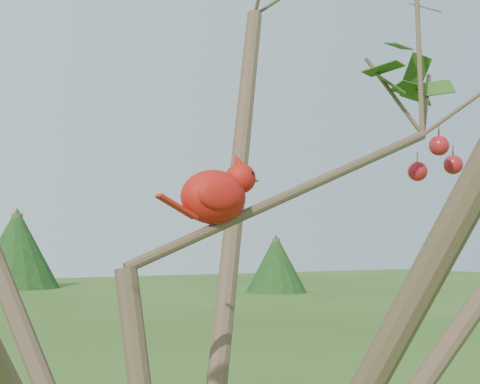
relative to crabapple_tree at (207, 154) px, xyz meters
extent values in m
sphere|color=#A7171E|center=(0.57, 0.07, 0.06)|extent=(0.04, 0.04, 0.04)
sphere|color=#A7171E|center=(0.64, 0.10, 0.03)|extent=(0.04, 0.04, 0.04)
sphere|color=#A7171E|center=(0.56, 0.12, 0.01)|extent=(0.04, 0.04, 0.04)
ellipsoid|color=red|center=(0.08, 0.11, -0.06)|extent=(0.12, 0.09, 0.09)
sphere|color=red|center=(0.13, 0.11, -0.02)|extent=(0.06, 0.06, 0.05)
cone|color=red|center=(0.12, 0.11, 0.00)|extent=(0.04, 0.03, 0.04)
cone|color=#D85914|center=(0.15, 0.11, -0.03)|extent=(0.02, 0.02, 0.02)
ellipsoid|color=black|center=(0.14, 0.11, -0.03)|extent=(0.02, 0.03, 0.02)
cube|color=red|center=(0.01, 0.12, -0.07)|extent=(0.07, 0.03, 0.04)
ellipsoid|color=red|center=(0.07, 0.15, -0.05)|extent=(0.08, 0.03, 0.05)
ellipsoid|color=red|center=(0.07, 0.08, -0.05)|extent=(0.08, 0.03, 0.05)
cylinder|color=#3E2D21|center=(8.28, 31.76, -0.48)|extent=(0.49, 0.49, 3.27)
cone|color=#173311|center=(8.28, 31.76, -0.35)|extent=(3.82, 3.82, 3.55)
cylinder|color=#3E2D21|center=(16.51, 23.59, -1.04)|extent=(0.32, 0.32, 2.15)
cone|color=#173311|center=(16.51, 23.59, -0.95)|extent=(2.51, 2.51, 2.33)
camera|label=1|loc=(-0.53, -0.94, -0.13)|focal=55.00mm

